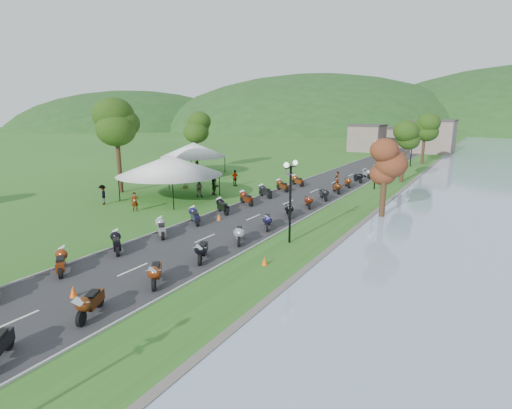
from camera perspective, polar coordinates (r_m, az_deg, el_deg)
The scene contains 13 objects.
road at distance 46.51m, azimuth 11.17°, elevation 3.16°, with size 7.00×120.00×0.02m, color #2F2F31.
hills_backdrop at distance 203.96m, azimuth 26.80°, elevation 9.62°, with size 360.00×120.00×76.00m, color #285621, non-canonical shape.
far_building at distance 90.06m, azimuth 19.88°, elevation 9.00°, with size 18.00×16.00×5.00m, color gray.
moto_row_left at distance 27.77m, azimuth -11.03°, elevation -2.46°, with size 2.60×40.67×1.10m, color #331411, non-canonical shape.
moto_row_right at distance 29.12m, azimuth 3.26°, elevation -1.50°, with size 2.60×48.50×1.10m, color #331411, non-canonical shape.
vendor_tent_main at distance 37.70m, azimuth -12.15°, elevation 3.87°, with size 6.45×6.45×4.00m, color white, non-canonical shape.
vendor_tent_side at distance 52.47m, azimuth -8.86°, elevation 6.58°, with size 5.69×5.69×4.00m, color white, non-canonical shape.
tree_park_left at distance 41.53m, azimuth -19.26°, elevation 9.28°, with size 4.03×4.03×11.21m, color #2C5013, non-canonical shape.
tree_lakeside at distance 31.70m, azimuth 17.88°, elevation 3.95°, with size 2.29×2.29×6.36m, color #2C5013, non-canonical shape.
pedestrian_a at distance 33.88m, azimuth -16.84°, elevation -0.91°, with size 0.57×0.41×1.55m, color slate.
pedestrian_b at distance 38.23m, azimuth -8.14°, elevation 1.11°, with size 0.82×0.45×1.69m, color slate.
pedestrian_c at distance 37.26m, azimuth -20.95°, elevation 0.03°, with size 1.10×0.46×1.71m, color slate.
traffic_cone_near at distance 19.51m, azimuth -24.66°, elevation -11.25°, with size 0.33×0.33×0.52m, color #F2590C.
Camera 1 is at (15.20, -3.23, 7.95)m, focal length 28.00 mm.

